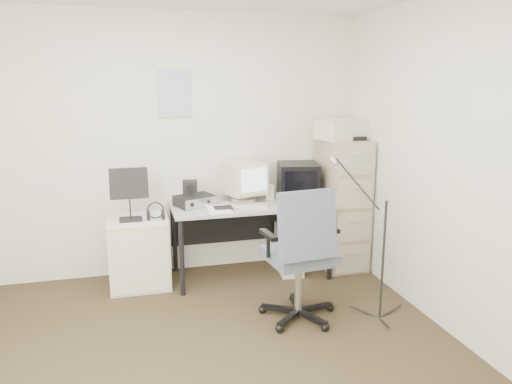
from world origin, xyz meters
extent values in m
cube|color=#37311F|center=(0.00, 0.00, -0.01)|extent=(3.60, 3.60, 0.01)
cube|color=silver|center=(0.00, 1.80, 1.25)|extent=(3.60, 0.02, 2.50)
cube|color=silver|center=(0.00, -1.80, 1.25)|extent=(3.60, 0.02, 2.50)
cube|color=silver|center=(1.80, 0.00, 1.25)|extent=(0.02, 3.60, 2.50)
cube|color=white|center=(-0.02, 1.79, 1.75)|extent=(0.30, 0.02, 0.44)
cube|color=tan|center=(1.58, 1.48, 0.65)|extent=(0.40, 0.60, 1.30)
cube|color=beige|center=(1.58, 1.50, 1.39)|extent=(0.55, 0.44, 0.18)
cube|color=#ACACAC|center=(0.63, 1.45, 0.36)|extent=(1.50, 0.70, 0.73)
cube|color=beige|center=(0.59, 1.56, 0.92)|extent=(0.43, 0.44, 0.38)
cube|color=black|center=(1.14, 1.55, 0.90)|extent=(0.45, 0.46, 0.34)
cube|color=beige|center=(0.84, 1.55, 0.80)|extent=(0.08, 0.08, 0.15)
cube|color=beige|center=(0.56, 1.32, 0.74)|extent=(0.42, 0.27, 0.02)
cube|color=black|center=(0.92, 1.23, 0.74)|extent=(0.09, 0.11, 0.03)
cube|color=black|center=(0.10, 1.48, 0.78)|extent=(0.40, 0.35, 0.10)
cube|color=black|center=(0.07, 1.52, 0.89)|extent=(0.15, 0.14, 0.13)
cube|color=white|center=(0.29, 1.26, 0.74)|extent=(0.20, 0.27, 0.02)
cube|color=beige|center=(1.03, 1.48, 0.22)|extent=(0.27, 0.50, 0.45)
cube|color=slate|center=(0.78, 0.48, 0.55)|extent=(0.70, 0.70, 1.10)
cube|color=silver|center=(-0.43, 1.45, 0.33)|extent=(0.54, 0.43, 0.66)
cube|color=black|center=(-0.48, 1.37, 0.90)|extent=(0.35, 0.23, 0.48)
torus|color=black|center=(-0.27, 1.33, 0.72)|extent=(0.22, 0.22, 0.03)
cylinder|color=black|center=(1.41, 0.31, 0.64)|extent=(0.02, 0.02, 1.27)
camera|label=1|loc=(-0.50, -3.01, 1.89)|focal=35.00mm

